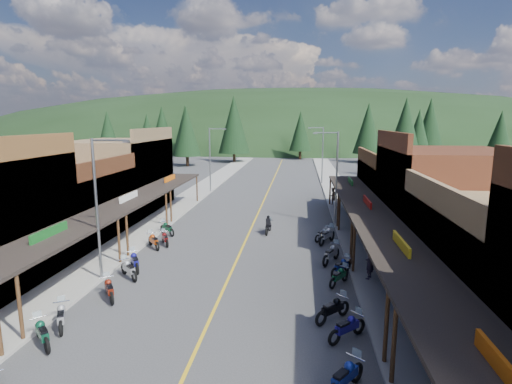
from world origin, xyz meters
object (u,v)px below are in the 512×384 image
(bike_west_3, at_px, (61,315))
(pine_8, at_px, (148,138))
(streetlight_2, at_px, (335,173))
(pine_7, at_px, (162,127))
(pine_4, at_px, (368,128))
(bike_east_4, at_px, (333,308))
(pine_3, at_px, (300,131))
(pedestrian_east_b, at_px, (332,196))
(pine_6, at_px, (500,132))
(bike_east_7, at_px, (331,253))
(pedestrian_east_a, at_px, (369,262))
(bike_east_2, at_px, (345,376))
(bike_west_2, at_px, (42,332))
(shop_east_2, at_px, (443,201))
(bike_east_9, at_px, (323,234))
(bike_east_8, at_px, (327,235))
(bike_east_6, at_px, (341,266))
(rider_on_bike, at_px, (268,226))
(bike_west_5, at_px, (129,268))
(pine_5, at_px, (430,124))
(pine_10, at_px, (187,131))
(shop_west_2, at_px, (66,205))
(pine_11, at_px, (405,132))
(pine_1, at_px, (185,127))
(bike_west_9, at_px, (167,228))
(shop_east_3, at_px, (406,191))
(bike_west_4, at_px, (109,288))
(streetlight_3, at_px, (322,153))
(bike_east_3, at_px, (347,326))
(streetlight_1, at_px, (211,157))
(bike_west_7, at_px, (154,240))
(pine_2, at_px, (234,125))
(shop_west_3, at_px, (120,175))
(bike_east_5, at_px, (339,276))
(pine_0, at_px, (108,131))
(bike_west_6, at_px, (135,261))
(pine_9, at_px, (418,135))
(streetlight_0, at_px, (99,203))

(bike_west_3, bearing_deg, pine_8, 77.79)
(streetlight_2, relative_size, pine_7, 0.64)
(pine_4, xyz_separation_m, bike_east_4, (-12.45, -69.26, -6.62))
(pine_3, xyz_separation_m, pedestrian_east_b, (3.47, -50.24, -5.42))
(pine_6, bearing_deg, bike_east_7, -121.29)
(pedestrian_east_a, bearing_deg, bike_east_2, 8.62)
(bike_west_2, bearing_deg, shop_east_2, -10.19)
(pine_7, distance_m, bike_east_9, 82.47)
(pine_4, bearing_deg, bike_east_8, -101.72)
(bike_east_6, xyz_separation_m, rider_on_bike, (-4.92, 8.15, 0.06))
(pine_3, distance_m, bike_east_2, 80.38)
(bike_east_2, bearing_deg, bike_east_7, 125.81)
(bike_west_5, relative_size, rider_on_bike, 1.00)
(pine_5, bearing_deg, pine_10, -157.07)
(shop_west_2, xyz_separation_m, bike_west_2, (7.56, -14.30, -1.94))
(pine_11, height_order, rider_on_bike, pine_11)
(pine_1, bearing_deg, pedestrian_east_b, -59.88)
(bike_west_5, bearing_deg, pine_1, 57.91)
(bike_west_3, distance_m, bike_west_9, 14.43)
(shop_east_3, distance_m, bike_west_4, 27.53)
(streetlight_3, xyz_separation_m, pine_1, (-30.95, 40.00, 2.78))
(pine_8, bearing_deg, pine_11, -2.73)
(streetlight_3, relative_size, bike_east_2, 3.67)
(pine_7, bearing_deg, bike_east_3, -66.35)
(shop_east_2, distance_m, streetlight_1, 29.03)
(shop_west_2, height_order, bike_west_2, shop_west_2)
(bike_west_7, bearing_deg, pine_2, 54.59)
(shop_east_3, height_order, rider_on_bike, shop_east_3)
(shop_west_3, relative_size, streetlight_2, 1.36)
(pine_2, height_order, pine_11, pine_2)
(pine_11, distance_m, bike_east_5, 45.83)
(pine_4, distance_m, bike_east_6, 65.06)
(shop_east_3, xyz_separation_m, pine_6, (32.25, 52.70, 3.95))
(pine_3, bearing_deg, streetlight_1, -103.98)
(pine_2, distance_m, bike_east_8, 58.36)
(streetlight_1, distance_m, bike_east_5, 30.47)
(pine_0, xyz_separation_m, bike_west_6, (34.16, -66.32, -5.86))
(bike_west_7, relative_size, bike_east_2, 0.94)
(bike_west_7, xyz_separation_m, bike_east_9, (11.97, 3.11, -0.05))
(pine_8, relative_size, pedestrian_east_a, 5.20)
(bike_east_9, bearing_deg, pine_3, 127.55)
(bike_east_6, height_order, bike_east_9, bike_east_6)
(pine_3, bearing_deg, pine_1, 171.87)
(pine_2, height_order, bike_east_8, pine_2)
(pine_9, distance_m, bike_west_9, 51.97)
(streetlight_0, height_order, pine_11, pine_11)
(bike_east_9, bearing_deg, bike_west_9, -145.22)
(pine_1, relative_size, pine_3, 1.14)
(bike_west_9, distance_m, bike_east_5, 15.16)
(bike_west_4, bearing_deg, pine_5, 28.94)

